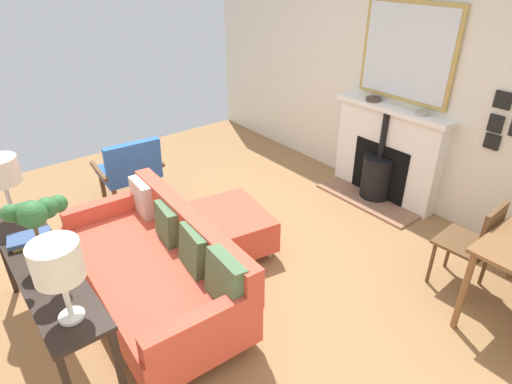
{
  "coord_description": "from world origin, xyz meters",
  "views": [
    {
      "loc": [
        1.76,
        2.84,
        2.55
      ],
      "look_at": [
        -0.4,
        0.13,
        0.63
      ],
      "focal_mm": 30.34,
      "sensor_mm": 36.0,
      "label": 1
    }
  ],
  "objects": [
    {
      "name": "table_lamp_far_end",
      "position": [
        1.46,
        0.84,
        1.16
      ],
      "size": [
        0.26,
        0.26,
        0.49
      ],
      "color": "white",
      "rests_on": "console_table"
    },
    {
      "name": "potted_plant",
      "position": [
        1.44,
        0.37,
        1.12
      ],
      "size": [
        0.38,
        0.44,
        0.59
      ],
      "color": "#4C4C51",
      "rests_on": "console_table"
    },
    {
      "name": "mantel_bowl_far",
      "position": [
        -2.23,
        0.57,
        1.12
      ],
      "size": [
        0.13,
        0.13,
        0.04
      ],
      "color": "#9E9384",
      "rests_on": "fireplace"
    },
    {
      "name": "fireplace",
      "position": [
        -2.21,
        0.23,
        0.48
      ],
      "size": [
        0.57,
        1.38,
        1.09
      ],
      "color": "#93664C",
      "rests_on": "ground"
    },
    {
      "name": "book_stack",
      "position": [
        1.46,
        -0.06,
        0.82
      ],
      "size": [
        0.31,
        0.23,
        0.05
      ],
      "color": "olive",
      "rests_on": "console_table"
    },
    {
      "name": "dining_chair_near_fireplace",
      "position": [
        -1.44,
        1.7,
        0.5
      ],
      "size": [
        0.42,
        0.42,
        0.85
      ],
      "color": "brown",
      "rests_on": "ground"
    },
    {
      "name": "table_lamp_near_end",
      "position": [
        1.46,
        -0.47,
        1.17
      ],
      "size": [
        0.26,
        0.26,
        0.5
      ],
      "color": "beige",
      "rests_on": "console_table"
    },
    {
      "name": "mantel_bowl_near",
      "position": [
        -2.23,
        -0.04,
        1.12
      ],
      "size": [
        0.17,
        0.17,
        0.04
      ],
      "color": "#47382D",
      "rests_on": "fireplace"
    },
    {
      "name": "ground_plane",
      "position": [
        0.0,
        0.0,
        -0.0
      ],
      "size": [
        4.81,
        6.18,
        0.01
      ],
      "primitive_type": "cube",
      "color": "olive"
    },
    {
      "name": "wall_left",
      "position": [
        -2.41,
        0.0,
        1.38
      ],
      "size": [
        0.12,
        6.18,
        2.75
      ],
      "primitive_type": "cube",
      "color": "silver",
      "rests_on": "ground"
    },
    {
      "name": "photo_gallery_row",
      "position": [
        -2.33,
        1.33,
        1.23
      ],
      "size": [
        0.02,
        0.33,
        0.55
      ],
      "color": "black"
    },
    {
      "name": "sofa",
      "position": [
        0.66,
        0.19,
        0.33
      ],
      "size": [
        0.99,
        1.92,
        0.77
      ],
      "color": "#B2B2B7",
      "rests_on": "ground"
    },
    {
      "name": "armchair_accent",
      "position": [
        0.16,
        -1.4,
        0.46
      ],
      "size": [
        0.72,
        0.63,
        0.82
      ],
      "color": "brown",
      "rests_on": "ground"
    },
    {
      "name": "mirror_over_mantel",
      "position": [
        -2.32,
        0.23,
        1.65
      ],
      "size": [
        0.04,
        1.09,
        1.0
      ],
      "color": "tan"
    },
    {
      "name": "ottoman",
      "position": [
        -0.22,
        -0.02,
        0.25
      ],
      "size": [
        0.75,
        0.87,
        0.41
      ],
      "color": "#B2B2B7",
      "rests_on": "ground"
    },
    {
      "name": "console_table",
      "position": [
        1.46,
        0.18,
        0.69
      ],
      "size": [
        0.34,
        1.75,
        0.79
      ],
      "color": "black",
      "rests_on": "ground"
    }
  ]
}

